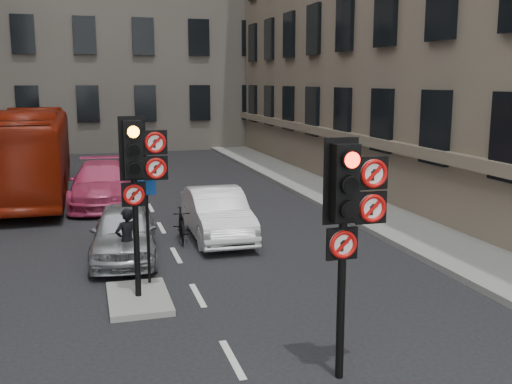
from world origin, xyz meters
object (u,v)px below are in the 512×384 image
signal_near (349,208)px  motorcycle (181,225)px  motorcyclist (127,241)px  car_pink (101,184)px  bus_red (28,153)px  info_sign (148,217)px  car_silver (124,232)px  car_white (217,214)px  signal_far (138,168)px

signal_near → motorcycle: 8.65m
signal_near → motorcyclist: 6.72m
car_pink → motorcycle: 6.08m
bus_red → motorcycle: 9.74m
bus_red → info_sign: bearing=-74.6°
motorcycle → bus_red: bearing=122.9°
car_silver → motorcycle: (1.60, 1.19, -0.21)m
motorcyclist → car_pink: bearing=-109.7°
signal_near → motorcycle: signal_near is taller
motorcyclist → signal_near: bearing=93.3°
car_white → bus_red: size_ratio=0.36×
car_pink → bus_red: (-2.63, 2.78, 0.88)m
car_silver → info_sign: size_ratio=1.77×
signal_far → motorcycle: bearing=71.3°
info_sign → signal_far: bearing=-103.4°
signal_far → signal_near: bearing=-57.0°
signal_near → car_white: size_ratio=0.85×
signal_near → car_pink: size_ratio=0.69×
car_silver → car_pink: bearing=98.6°
signal_near → car_pink: signal_near is taller
signal_far → bus_red: size_ratio=0.30×
car_white → motorcyclist: size_ratio=2.73×
car_silver → motorcycle: 2.01m
signal_far → car_pink: signal_far is taller
car_silver → motorcyclist: motorcyclist is taller
car_silver → motorcycle: bearing=42.5°
signal_far → motorcycle: signal_far is taller
car_pink → motorcyclist: 8.22m
signal_near → info_sign: 5.40m
signal_near → bus_red: (-5.71, 16.84, -0.95)m
info_sign → motorcycle: bearing=73.6°
car_silver → car_pink: (-0.34, 6.95, 0.08)m
car_white → motorcyclist: motorcyclist is taller
motorcycle → info_sign: size_ratio=0.69×
signal_near → car_pink: 14.51m
car_silver → bus_red: bearing=112.7°
motorcyclist → info_sign: 1.41m
signal_near → car_pink: (-3.08, 14.06, -1.83)m
signal_far → motorcyclist: bearing=94.9°
motorcyclist → signal_far: bearing=73.0°
car_white → motorcycle: (-1.04, -0.12, -0.23)m
signal_near → car_silver: 7.86m
car_white → car_pink: (-2.98, 5.64, 0.06)m
signal_far → motorcyclist: signal_far is taller
car_white → signal_near: bearing=-88.4°
signal_near → motorcycle: (-1.14, 8.31, -2.12)m
bus_red → motorcyclist: bearing=-75.0°
bus_red → motorcycle: size_ratio=7.65×
signal_near → motorcyclist: (-2.76, 5.85, -1.82)m
signal_far → car_pink: bearing=92.7°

